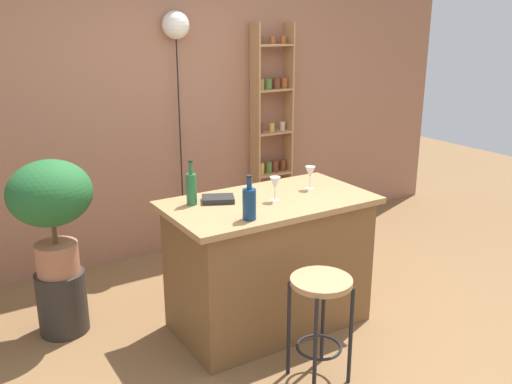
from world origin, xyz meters
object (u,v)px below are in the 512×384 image
(spice_shelf, at_px, (272,133))
(potted_plant, at_px, (51,202))
(bar_stool, at_px, (320,304))
(bottle_olive_oil, at_px, (191,188))
(plant_stool, at_px, (62,302))
(cookbook, at_px, (218,199))
(bottle_wine_red, at_px, (249,203))
(pendant_globe_light, at_px, (176,28))
(wine_glass_left, at_px, (310,173))
(wine_glass_center, at_px, (275,184))

(spice_shelf, relative_size, potted_plant, 2.62)
(bar_stool, distance_m, bottle_olive_oil, 1.10)
(plant_stool, distance_m, cookbook, 1.30)
(plant_stool, relative_size, bottle_wine_red, 1.59)
(bottle_wine_red, bearing_deg, plant_stool, 136.25)
(pendant_globe_light, bearing_deg, wine_glass_left, -77.60)
(potted_plant, relative_size, cookbook, 3.74)
(plant_stool, relative_size, pendant_globe_light, 0.20)
(wine_glass_center, xyz_separation_m, cookbook, (-0.33, 0.18, -0.10))
(potted_plant, height_order, bottle_olive_oil, potted_plant)
(wine_glass_left, bearing_deg, wine_glass_center, -165.00)
(potted_plant, bearing_deg, spice_shelf, 20.33)
(bottle_wine_red, relative_size, wine_glass_left, 1.68)
(cookbook, bearing_deg, potted_plant, 176.26)
(bar_stool, distance_m, bottle_wine_red, 0.73)
(wine_glass_center, bearing_deg, wine_glass_left, 15.00)
(bottle_olive_oil, bearing_deg, cookbook, -12.67)
(potted_plant, bearing_deg, bar_stool, -49.22)
(spice_shelf, xyz_separation_m, bottle_olive_oil, (-1.48, -1.32, 0.02))
(pendant_globe_light, bearing_deg, potted_plant, -146.18)
(bottle_wine_red, distance_m, wine_glass_center, 0.39)
(potted_plant, xyz_separation_m, pendant_globe_light, (1.32, 0.88, 1.06))
(bar_stool, height_order, wine_glass_left, wine_glass_left)
(wine_glass_left, bearing_deg, cookbook, 172.95)
(cookbook, bearing_deg, bar_stool, -51.02)
(bottle_olive_oil, height_order, wine_glass_left, bottle_olive_oil)
(spice_shelf, bearing_deg, potted_plant, -159.67)
(bottle_wine_red, distance_m, cookbook, 0.41)
(bottle_olive_oil, bearing_deg, wine_glass_left, -8.18)
(spice_shelf, distance_m, wine_glass_left, 1.57)
(bottle_olive_oil, relative_size, pendant_globe_light, 0.14)
(spice_shelf, height_order, wine_glass_center, spice_shelf)
(plant_stool, xyz_separation_m, potted_plant, (0.00, 0.00, 0.73))
(plant_stool, bearing_deg, bar_stool, -49.22)
(bar_stool, bearing_deg, pendant_globe_light, 86.21)
(spice_shelf, relative_size, wine_glass_left, 12.52)
(wine_glass_center, bearing_deg, bottle_olive_oil, 156.27)
(bottle_olive_oil, distance_m, pendant_globe_light, 1.76)
(bottle_wine_red, distance_m, pendant_globe_light, 2.08)
(plant_stool, xyz_separation_m, cookbook, (0.95, -0.52, 0.72))
(plant_stool, distance_m, bottle_wine_red, 1.55)
(bottle_wine_red, height_order, wine_glass_left, bottle_wine_red)
(potted_plant, bearing_deg, plant_stool, -90.00)
(wine_glass_left, bearing_deg, bar_stool, -122.10)
(plant_stool, bearing_deg, potted_plant, 90.00)
(bottle_olive_oil, xyz_separation_m, wine_glass_left, (0.86, -0.12, 0.01))
(bottle_wine_red, bearing_deg, bar_stool, -64.11)
(potted_plant, bearing_deg, pendant_globe_light, 33.82)
(spice_shelf, relative_size, pendant_globe_light, 0.96)
(potted_plant, relative_size, wine_glass_center, 4.78)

